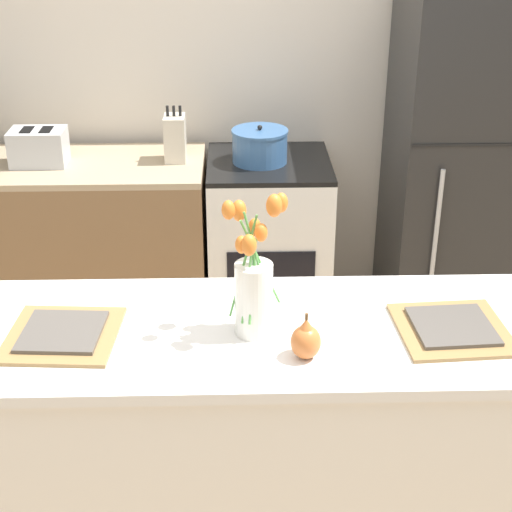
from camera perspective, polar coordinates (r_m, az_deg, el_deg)
back_wall at (r=4.10m, az=-0.68°, el=14.90°), size 5.20×0.08×2.70m
kitchen_island at (r=2.64m, az=0.15°, el=-13.77°), size 1.80×0.66×0.92m
back_counter at (r=4.13m, az=-15.41°, el=0.71°), size 1.68×0.60×0.89m
stove_range at (r=4.01m, az=0.91°, el=0.93°), size 0.60×0.61×0.89m
refrigerator at (r=4.00m, az=14.76°, el=6.45°), size 0.68×0.67×1.72m
flower_vase at (r=2.27m, az=-0.15°, el=-1.98°), size 0.19×0.16×0.45m
pear_figurine at (r=2.21m, az=3.64°, el=-6.12°), size 0.09×0.09×0.14m
plate_setting_left at (r=2.39m, az=-13.89°, el=-5.52°), size 0.34×0.34×0.02m
plate_setting_right at (r=2.42m, az=14.08°, el=-5.12°), size 0.34×0.34×0.02m
toaster at (r=3.91m, az=-15.53°, el=7.65°), size 0.28×0.18×0.17m
cooking_pot at (r=3.80m, az=0.28°, el=8.01°), size 0.27×0.27×0.18m
knife_block at (r=3.84m, az=-5.91°, el=8.53°), size 0.10×0.14×0.27m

